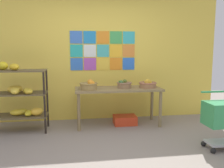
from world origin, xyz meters
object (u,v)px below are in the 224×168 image
object	(u,v)px
banana_shelf_unit	(19,94)
fruit_basket_left	(124,84)
fruit_basket_back_right	(148,84)
fruit_basket_right	(89,85)
display_table	(118,93)
produce_crate_under_table	(125,120)
shopping_cart	(223,116)

from	to	relation	value
banana_shelf_unit	fruit_basket_left	distance (m)	1.94
fruit_basket_back_right	fruit_basket_left	bearing A→B (deg)	178.00
banana_shelf_unit	fruit_basket_right	xyz separation A→B (m)	(1.25, 0.05, 0.13)
fruit_basket_back_right	display_table	bearing A→B (deg)	177.21
display_table	fruit_basket_left	size ratio (longest dim) A/B	5.71
fruit_basket_right	produce_crate_under_table	bearing A→B (deg)	7.09
banana_shelf_unit	fruit_basket_left	world-z (taller)	banana_shelf_unit
fruit_basket_left	display_table	bearing A→B (deg)	173.90
fruit_basket_right	shopping_cart	bearing A→B (deg)	-34.63
fruit_basket_back_right	shopping_cart	bearing A→B (deg)	-61.39
fruit_basket_right	produce_crate_under_table	size ratio (longest dim) A/B	0.76
display_table	fruit_basket_left	bearing A→B (deg)	-6.10
fruit_basket_back_right	shopping_cart	size ratio (longest dim) A/B	0.41
display_table	fruit_basket_left	world-z (taller)	fruit_basket_left
banana_shelf_unit	shopping_cart	distance (m)	3.39
banana_shelf_unit	produce_crate_under_table	xyz separation A→B (m)	(1.96, 0.13, -0.60)
display_table	fruit_basket_back_right	size ratio (longest dim) A/B	4.81
fruit_basket_left	produce_crate_under_table	world-z (taller)	fruit_basket_left
produce_crate_under_table	fruit_basket_left	bearing A→B (deg)	-141.67
fruit_basket_right	fruit_basket_back_right	size ratio (longest dim) A/B	0.98
fruit_basket_left	fruit_basket_right	world-z (taller)	fruit_basket_right
produce_crate_under_table	shopping_cart	size ratio (longest dim) A/B	0.52
display_table	fruit_basket_left	xyz separation A→B (m)	(0.11, -0.01, 0.16)
display_table	shopping_cart	size ratio (longest dim) A/B	1.96
display_table	fruit_basket_right	world-z (taller)	fruit_basket_right
banana_shelf_unit	fruit_basket_back_right	world-z (taller)	banana_shelf_unit
banana_shelf_unit	produce_crate_under_table	bearing A→B (deg)	3.91
produce_crate_under_table	banana_shelf_unit	bearing A→B (deg)	-176.09
banana_shelf_unit	produce_crate_under_table	world-z (taller)	banana_shelf_unit
shopping_cart	display_table	bearing A→B (deg)	126.81
banana_shelf_unit	shopping_cart	bearing A→B (deg)	-21.84
banana_shelf_unit	fruit_basket_back_right	size ratio (longest dim) A/B	3.67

